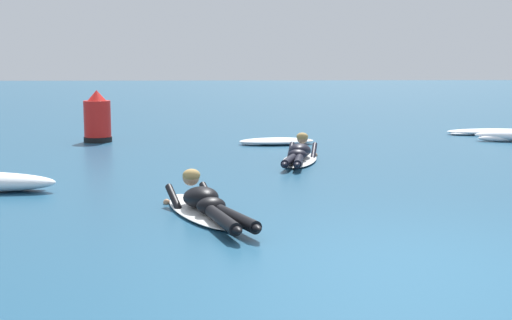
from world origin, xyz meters
name	(u,v)px	position (x,y,z in m)	size (l,w,h in m)	color
ground_plane	(294,141)	(0.00, 10.00, 0.00)	(120.00, 120.00, 0.00)	navy
surfer_near	(205,205)	(-1.96, 2.16, 0.14)	(1.24, 2.53, 0.53)	white
surfer_far	(299,155)	(-0.31, 6.60, 0.14)	(1.05, 2.50, 0.54)	white
whitewater_back	(277,141)	(-0.46, 9.45, 0.07)	(1.73, 0.91, 0.15)	white
whitewater_far_band	(497,132)	(5.27, 11.20, 0.07)	(2.55, 1.03, 0.16)	white
channel_marker_buoy	(97,121)	(-4.50, 10.18, 0.48)	(0.64, 0.64, 1.18)	red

